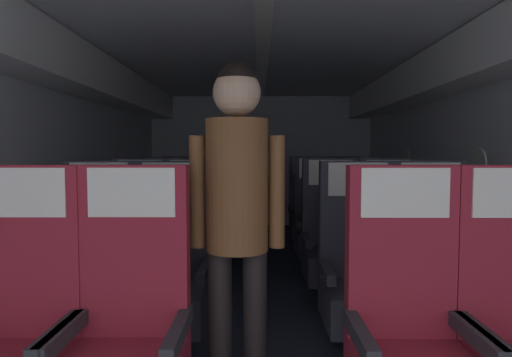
{
  "coord_description": "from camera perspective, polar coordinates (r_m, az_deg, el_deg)",
  "views": [
    {
      "loc": [
        -0.03,
        -0.07,
        1.2
      ],
      "look_at": [
        -0.06,
        4.4,
        0.94
      ],
      "focal_mm": 31.12,
      "sensor_mm": 36.0,
      "label": 1
    }
  ],
  "objects": [
    {
      "name": "ground",
      "position": [
        3.86,
        0.85,
        -14.89
      ],
      "size": [
        3.84,
        7.59,
        0.02
      ],
      "primitive_type": "cube",
      "color": "#2D3342"
    },
    {
      "name": "fuselage_shell",
      "position": [
        3.95,
        0.84,
        8.91
      ],
      "size": [
        3.72,
        7.24,
        2.16
      ],
      "color": "silver",
      "rests_on": "ground"
    },
    {
      "name": "seat_a_left_window",
      "position": [
        2.07,
        -28.66,
        -17.58
      ],
      "size": [
        0.47,
        0.51,
        1.15
      ],
      "color": "#38383D",
      "rests_on": "ground"
    },
    {
      "name": "seat_a_left_aisle",
      "position": [
        1.91,
        -16.21,
        -19.07
      ],
      "size": [
        0.47,
        0.51,
        1.15
      ],
      "color": "#38383D",
      "rests_on": "ground"
    },
    {
      "name": "seat_a_right_window",
      "position": [
        1.92,
        19.18,
        -18.97
      ],
      "size": [
        0.47,
        0.51,
        1.15
      ],
      "color": "#38383D",
      "rests_on": "ground"
    },
    {
      "name": "seat_b_left_window",
      "position": [
        2.85,
        -19.92,
        -11.56
      ],
      "size": [
        0.47,
        0.51,
        1.15
      ],
      "color": "#38383D",
      "rests_on": "ground"
    },
    {
      "name": "seat_b_left_aisle",
      "position": [
        2.71,
        -10.99,
        -12.19
      ],
      "size": [
        0.47,
        0.51,
        1.15
      ],
      "color": "#38383D",
      "rests_on": "ground"
    },
    {
      "name": "seat_b_right_aisle",
      "position": [
        2.86,
        21.92,
        -11.53
      ],
      "size": [
        0.47,
        0.51,
        1.15
      ],
      "color": "#38383D",
      "rests_on": "ground"
    },
    {
      "name": "seat_b_right_window",
      "position": [
        2.73,
        13.21,
        -12.1
      ],
      "size": [
        0.47,
        0.51,
        1.15
      ],
      "color": "#38383D",
      "rests_on": "ground"
    },
    {
      "name": "seat_c_left_window",
      "position": [
        3.66,
        -14.92,
        -8.15
      ],
      "size": [
        0.47,
        0.51,
        1.15
      ],
      "color": "#38383D",
      "rests_on": "ground"
    },
    {
      "name": "seat_c_left_aisle",
      "position": [
        3.55,
        -8.35,
        -8.43
      ],
      "size": [
        0.47,
        0.51,
        1.15
      ],
      "color": "#38383D",
      "rests_on": "ground"
    },
    {
      "name": "seat_c_right_aisle",
      "position": [
        3.67,
        16.86,
        -8.14
      ],
      "size": [
        0.47,
        0.51,
        1.15
      ],
      "color": "#38383D",
      "rests_on": "ground"
    },
    {
      "name": "seat_c_right_window",
      "position": [
        3.58,
        9.74,
        -8.34
      ],
      "size": [
        0.47,
        0.51,
        1.15
      ],
      "color": "#38383D",
      "rests_on": "ground"
    },
    {
      "name": "seat_d_left_window",
      "position": [
        4.49,
        -12.09,
        -5.97
      ],
      "size": [
        0.47,
        0.51,
        1.15
      ],
      "color": "#38383D",
      "rests_on": "ground"
    },
    {
      "name": "seat_d_left_aisle",
      "position": [
        4.41,
        -6.52,
        -6.09
      ],
      "size": [
        0.47,
        0.51,
        1.15
      ],
      "color": "#38383D",
      "rests_on": "ground"
    },
    {
      "name": "seat_d_right_aisle",
      "position": [
        4.51,
        13.66,
        -5.94
      ],
      "size": [
        0.47,
        0.51,
        1.15
      ],
      "color": "#38383D",
      "rests_on": "ground"
    },
    {
      "name": "seat_d_right_window",
      "position": [
        4.43,
        7.95,
        -6.06
      ],
      "size": [
        0.47,
        0.51,
        1.15
      ],
      "color": "#38383D",
      "rests_on": "ground"
    },
    {
      "name": "seat_e_left_window",
      "position": [
        5.34,
        -10.02,
        -4.45
      ],
      "size": [
        0.47,
        0.51,
        1.15
      ],
      "color": "#38383D",
      "rests_on": "ground"
    },
    {
      "name": "seat_e_left_aisle",
      "position": [
        5.29,
        -5.31,
        -4.49
      ],
      "size": [
        0.47,
        0.51,
        1.15
      ],
      "color": "#38383D",
      "rests_on": "ground"
    },
    {
      "name": "seat_e_right_aisle",
      "position": [
        5.35,
        11.42,
        -4.45
      ],
      "size": [
        0.47,
        0.51,
        1.15
      ],
      "color": "#38383D",
      "rests_on": "ground"
    },
    {
      "name": "seat_e_right_window",
      "position": [
        5.28,
        6.81,
        -4.51
      ],
      "size": [
        0.47,
        0.51,
        1.15
      ],
      "color": "#38383D",
      "rests_on": "ground"
    },
    {
      "name": "flight_attendant",
      "position": [
        2.0,
        -2.45,
        -2.78
      ],
      "size": [
        0.43,
        0.28,
        1.6
      ],
      "rotation": [
        0.0,
        0.0,
        0.32
      ],
      "color": "black",
      "rests_on": "ground"
    }
  ]
}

